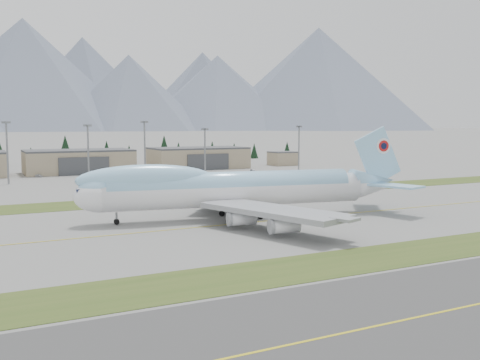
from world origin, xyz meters
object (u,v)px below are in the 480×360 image
hangar_center (79,161)px  service_vehicle_b (155,173)px  service_vehicle_c (253,171)px  service_vehicle_a (39,177)px  boeing_747_freighter (233,188)px  hangar_right (198,158)px

hangar_center → service_vehicle_b: size_ratio=11.68×
service_vehicle_b → service_vehicle_c: size_ratio=1.14×
service_vehicle_b → service_vehicle_a: bearing=72.9°
boeing_747_freighter → service_vehicle_a: boeing_747_freighter is taller
boeing_747_freighter → hangar_right: boeing_747_freighter is taller
boeing_747_freighter → service_vehicle_c: (66.19, 114.20, -7.19)m
boeing_747_freighter → service_vehicle_a: 132.00m
boeing_747_freighter → service_vehicle_a: size_ratio=21.49×
service_vehicle_a → service_vehicle_b: service_vehicle_b is taller
boeing_747_freighter → service_vehicle_b: (20.29, 124.27, -7.19)m
boeing_747_freighter → hangar_center: (-10.52, 142.87, -1.80)m
boeing_747_freighter → hangar_center: size_ratio=1.73×
hangar_right → service_vehicle_b: (-29.19, -18.60, -5.39)m
hangar_center → service_vehicle_a: bearing=-143.1°
hangar_center → service_vehicle_b: 36.40m
boeing_747_freighter → service_vehicle_a: bearing=112.6°
service_vehicle_a → hangar_right: bearing=-21.6°
service_vehicle_b → service_vehicle_c: service_vehicle_b is taller
hangar_right → service_vehicle_b: bearing=-147.5°
service_vehicle_a → service_vehicle_c: 97.03m
boeing_747_freighter → hangar_center: 143.27m
hangar_right → service_vehicle_b: size_ratio=11.68×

